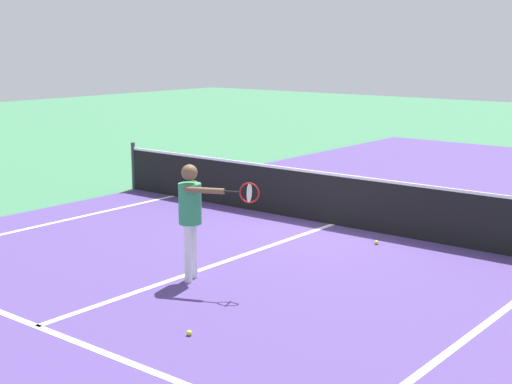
{
  "coord_description": "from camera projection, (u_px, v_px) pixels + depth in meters",
  "views": [
    {
      "loc": [
        7.18,
        -11.23,
        3.29
      ],
      "look_at": [
        0.1,
        -2.38,
        1.0
      ],
      "focal_mm": 52.07,
      "sensor_mm": 36.0,
      "label": 1
    }
  ],
  "objects": [
    {
      "name": "ground_plane",
      "position": [
        333.0,
        224.0,
        13.64
      ],
      "size": [
        60.0,
        60.0,
        0.0
      ],
      "primitive_type": "plane",
      "color": "#38724C"
    },
    {
      "name": "court_surface_inbounds",
      "position": [
        333.0,
        224.0,
        13.64
      ],
      "size": [
        10.62,
        24.4,
        0.0
      ],
      "primitive_type": "cube",
      "color": "#4C387A",
      "rests_on": "ground_plane"
    },
    {
      "name": "line_service_near",
      "position": [
        37.0,
        326.0,
        8.75
      ],
      "size": [
        8.22,
        0.1,
        0.01
      ],
      "primitive_type": "cube",
      "color": "white",
      "rests_on": "ground_plane"
    },
    {
      "name": "line_center_service",
      "position": [
        217.0,
        264.0,
        11.2
      ],
      "size": [
        0.1,
        6.4,
        0.01
      ],
      "primitive_type": "cube",
      "color": "white",
      "rests_on": "ground_plane"
    },
    {
      "name": "net",
      "position": [
        333.0,
        198.0,
        13.55
      ],
      "size": [
        10.84,
        0.09,
        1.07
      ],
      "color": "#33383D",
      "rests_on": "ground_plane"
    },
    {
      "name": "player_near",
      "position": [
        192.0,
        209.0,
        10.27
      ],
      "size": [
        1.19,
        0.51,
        1.65
      ],
      "color": "white",
      "rests_on": "ground_plane"
    },
    {
      "name": "tennis_ball_mid_court",
      "position": [
        189.0,
        333.0,
        8.47
      ],
      "size": [
        0.07,
        0.07,
        0.07
      ],
      "primitive_type": "sphere",
      "color": "#CCE033",
      "rests_on": "ground_plane"
    },
    {
      "name": "tennis_ball_near_net",
      "position": [
        377.0,
        242.0,
        12.29
      ],
      "size": [
        0.07,
        0.07,
        0.07
      ],
      "primitive_type": "sphere",
      "color": "#CCE033",
      "rests_on": "ground_plane"
    }
  ]
}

